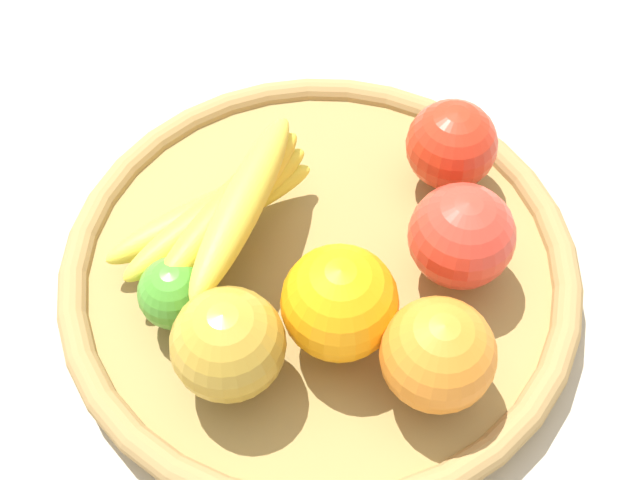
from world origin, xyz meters
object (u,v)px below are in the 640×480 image
object	(u,v)px
lime_0	(174,290)
apple_0	(451,145)
apple_2	(461,236)
orange_1	(340,303)
apple_1	(228,344)
banana_bunch	(225,209)
orange_0	(438,355)

from	to	relation	value
lime_0	apple_0	size ratio (longest dim) A/B	0.73
apple_2	lime_0	xyz separation A→B (m)	(-0.05, -0.19, -0.01)
orange_1	apple_1	world-z (taller)	orange_1
orange_1	banana_bunch	xyz separation A→B (m)	(-0.11, -0.04, -0.00)
apple_1	apple_0	xyz separation A→B (m)	(-0.09, 0.22, -0.00)
banana_bunch	apple_2	distance (m)	0.17
apple_1	lime_0	bearing A→B (deg)	-165.18
orange_1	orange_0	distance (m)	0.07
apple_1	apple_0	size ratio (longest dim) A/B	1.07
orange_1	apple_0	world-z (taller)	orange_1
apple_2	apple_1	xyz separation A→B (m)	(0.01, -0.18, -0.00)
lime_0	orange_0	size ratio (longest dim) A/B	0.68
orange_1	banana_bunch	distance (m)	0.11
banana_bunch	orange_0	distance (m)	0.19
banana_bunch	lime_0	size ratio (longest dim) A/B	3.40
apple_2	apple_0	bearing A→B (deg)	152.92
apple_2	orange_0	xyz separation A→B (m)	(0.07, -0.06, -0.00)
orange_1	apple_2	bearing A→B (deg)	96.74
orange_1	lime_0	xyz separation A→B (m)	(-0.07, -0.09, -0.01)
apple_1	banana_bunch	bearing A→B (deg)	158.93
orange_1	banana_bunch	bearing A→B (deg)	-161.16
apple_0	orange_0	bearing A→B (deg)	-34.21
banana_bunch	lime_0	bearing A→B (deg)	-53.01
lime_0	apple_0	xyz separation A→B (m)	(-0.02, 0.23, 0.01)
apple_0	apple_1	bearing A→B (deg)	-68.71
banana_bunch	orange_1	bearing A→B (deg)	18.84
lime_0	apple_1	bearing A→B (deg)	14.82
apple_1	apple_0	distance (m)	0.23
orange_1	lime_0	size ratio (longest dim) A/B	1.54
orange_1	apple_1	distance (m)	0.08
apple_1	orange_0	size ratio (longest dim) A/B	1.00
orange_0	apple_0	bearing A→B (deg)	145.79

